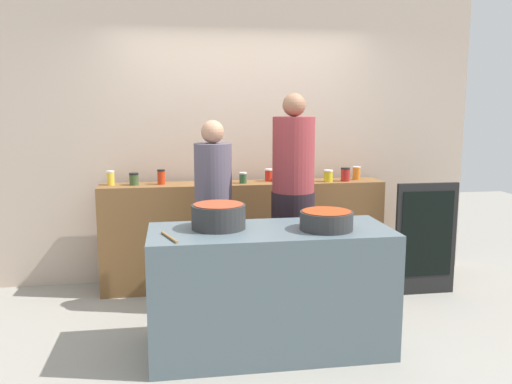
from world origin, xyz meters
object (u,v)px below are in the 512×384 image
at_px(cooking_pot_left, 219,216).
at_px(preserve_jar_5, 269,175).
at_px(preserve_jar_2, 161,177).
at_px(preserve_jar_3, 220,177).
at_px(preserve_jar_6, 285,174).
at_px(wooden_spoon, 169,237).
at_px(preserve_jar_0, 111,178).
at_px(preserve_jar_7, 299,175).
at_px(preserve_jar_8, 328,176).
at_px(cooking_pot_center, 326,220).
at_px(preserve_jar_1, 134,179).
at_px(preserve_jar_4, 243,178).
at_px(chalkboard_sign, 426,238).
at_px(preserve_jar_9, 345,174).
at_px(cook_with_tongs, 214,226).
at_px(preserve_jar_10, 356,173).
at_px(cook_in_cap, 293,213).

bearing_deg(cooking_pot_left, preserve_jar_5, 66.09).
height_order(preserve_jar_5, cooking_pot_left, preserve_jar_5).
distance_m(preserve_jar_2, preserve_jar_5, 1.03).
bearing_deg(preserve_jar_2, preserve_jar_3, -7.99).
bearing_deg(preserve_jar_6, wooden_spoon, -125.56).
relative_size(preserve_jar_0, preserve_jar_7, 1.01).
relative_size(preserve_jar_2, preserve_jar_8, 1.22).
bearing_deg(preserve_jar_3, cooking_pot_center, -66.54).
distance_m(preserve_jar_0, wooden_spoon, 1.69).
height_order(cooking_pot_center, wooden_spoon, cooking_pot_center).
relative_size(preserve_jar_5, preserve_jar_7, 0.91).
distance_m(preserve_jar_2, cooking_pot_center, 1.89).
relative_size(preserve_jar_0, cooking_pot_left, 0.35).
bearing_deg(preserve_jar_7, preserve_jar_5, 164.21).
distance_m(preserve_jar_2, preserve_jar_3, 0.55).
relative_size(preserve_jar_1, preserve_jar_8, 0.99).
bearing_deg(cooking_pot_left, preserve_jar_0, 122.93).
xyz_separation_m(preserve_jar_4, preserve_jar_6, (0.42, 0.03, 0.02)).
bearing_deg(preserve_jar_6, chalkboard_sign, -21.50).
xyz_separation_m(preserve_jar_3, preserve_jar_9, (1.22, 0.01, -0.01)).
bearing_deg(preserve_jar_8, preserve_jar_6, 172.11).
height_order(cooking_pot_center, cook_with_tongs, cook_with_tongs).
relative_size(preserve_jar_4, preserve_jar_10, 0.80).
bearing_deg(preserve_jar_6, preserve_jar_7, -6.16).
xyz_separation_m(wooden_spoon, chalkboard_sign, (2.33, 1.06, -0.37)).
height_order(preserve_jar_1, preserve_jar_2, preserve_jar_2).
bearing_deg(preserve_jar_7, preserve_jar_10, 6.46).
xyz_separation_m(preserve_jar_0, wooden_spoon, (0.53, -1.59, -0.19)).
distance_m(preserve_jar_10, cooking_pot_left, 2.03).
xyz_separation_m(preserve_jar_5, wooden_spoon, (-0.95, -1.61, -0.18)).
bearing_deg(preserve_jar_6, cooking_pot_center, -90.90).
distance_m(preserve_jar_2, preserve_jar_6, 1.18).
bearing_deg(preserve_jar_0, preserve_jar_3, -5.76).
distance_m(preserve_jar_6, cook_in_cap, 0.68).
bearing_deg(preserve_jar_0, cook_in_cap, -23.23).
bearing_deg(wooden_spoon, preserve_jar_2, 92.66).
xyz_separation_m(cooking_pot_left, cooking_pot_center, (0.74, -0.15, -0.02)).
xyz_separation_m(preserve_jar_1, cook_in_cap, (1.36, -0.64, -0.24)).
distance_m(preserve_jar_9, cooking_pot_left, 1.85).
bearing_deg(preserve_jar_8, preserve_jar_5, 167.73).
relative_size(preserve_jar_9, cooking_pot_center, 0.35).
distance_m(preserve_jar_0, preserve_jar_6, 1.64).
bearing_deg(preserve_jar_9, preserve_jar_2, 177.87).
relative_size(preserve_jar_6, preserve_jar_7, 1.11).
distance_m(preserve_jar_5, cooking_pot_center, 1.54).
distance_m(preserve_jar_3, cooking_pot_left, 1.27).
xyz_separation_m(cooking_pot_center, cook_in_cap, (-0.05, 0.84, -0.12)).
bearing_deg(cook_in_cap, preserve_jar_8, 50.12).
distance_m(preserve_jar_2, cook_with_tongs, 0.81).
height_order(preserve_jar_3, preserve_jar_10, preserve_jar_3).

